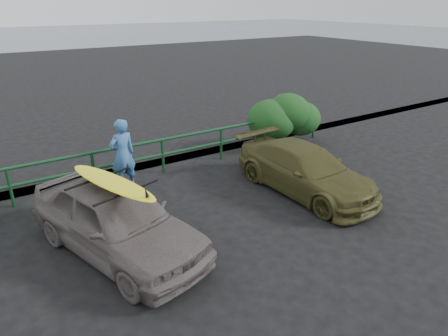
# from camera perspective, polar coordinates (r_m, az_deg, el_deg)

# --- Properties ---
(ground) EXTENTS (80.00, 80.00, 0.00)m
(ground) POSITION_cam_1_polar(r_m,az_deg,el_deg) (7.65, 0.51, -14.82)
(ground) COLOR black
(guardrail) EXTENTS (14.00, 0.08, 1.04)m
(guardrail) POSITION_cam_1_polar(r_m,az_deg,el_deg) (11.39, -13.31, 0.78)
(guardrail) COLOR #12401F
(guardrail) RESTS_ON ground
(shrub_right) EXTENTS (3.20, 2.40, 1.94)m
(shrub_right) POSITION_cam_1_polar(r_m,az_deg,el_deg) (13.95, 5.50, 7.30)
(shrub_right) COLOR #1A471B
(shrub_right) RESTS_ON ground
(sedan) EXTENTS (2.86, 4.55, 1.44)m
(sedan) POSITION_cam_1_polar(r_m,az_deg,el_deg) (8.14, -15.14, -7.10)
(sedan) COLOR #605756
(sedan) RESTS_ON ground
(olive_vehicle) EXTENTS (1.93, 4.26, 1.21)m
(olive_vehicle) POSITION_cam_1_polar(r_m,az_deg,el_deg) (10.60, 11.51, -0.24)
(olive_vehicle) COLOR #46441F
(olive_vehicle) RESTS_ON ground
(man) EXTENTS (0.76, 0.55, 1.91)m
(man) POSITION_cam_1_polar(r_m,az_deg,el_deg) (10.76, -14.28, 1.87)
(man) COLOR teal
(man) RESTS_ON ground
(roof_rack) EXTENTS (1.63, 1.35, 0.05)m
(roof_rack) POSITION_cam_1_polar(r_m,az_deg,el_deg) (7.80, -15.69, -2.34)
(roof_rack) COLOR black
(roof_rack) RESTS_ON sedan
(surfboard) EXTENTS (1.22, 2.54, 0.07)m
(surfboard) POSITION_cam_1_polar(r_m,az_deg,el_deg) (7.78, -15.74, -1.94)
(surfboard) COLOR yellow
(surfboard) RESTS_ON roof_rack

